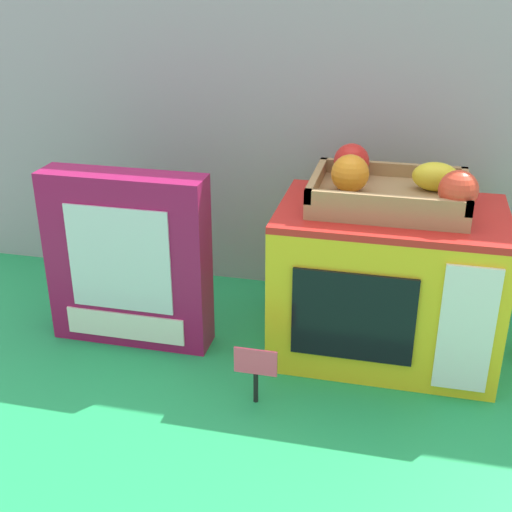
% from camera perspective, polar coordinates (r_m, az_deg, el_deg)
% --- Properties ---
extents(ground_plane, '(1.70, 1.70, 0.00)m').
position_cam_1_polar(ground_plane, '(1.24, 2.79, -8.25)').
color(ground_plane, '#219E54').
rests_on(ground_plane, ground).
extents(display_back_panel, '(1.61, 0.03, 0.79)m').
position_cam_1_polar(display_back_panel, '(1.36, 5.49, 12.72)').
color(display_back_panel, '#A0A3A8').
rests_on(display_back_panel, ground).
extents(toy_microwave, '(0.38, 0.26, 0.27)m').
position_cam_1_polar(toy_microwave, '(1.21, 11.00, -2.22)').
color(toy_microwave, yellow).
rests_on(toy_microwave, ground).
extents(food_groups_crate, '(0.27, 0.19, 0.09)m').
position_cam_1_polar(food_groups_crate, '(1.16, 11.34, 5.62)').
color(food_groups_crate, '#A37F51').
rests_on(food_groups_crate, toy_microwave).
extents(cookie_set_box, '(0.30, 0.08, 0.32)m').
position_cam_1_polar(cookie_set_box, '(1.23, -10.80, -0.35)').
color(cookie_set_box, '#99144C').
rests_on(cookie_set_box, ground).
extents(price_sign, '(0.07, 0.01, 0.10)m').
position_cam_1_polar(price_sign, '(1.08, -0.04, -9.42)').
color(price_sign, black).
rests_on(price_sign, ground).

